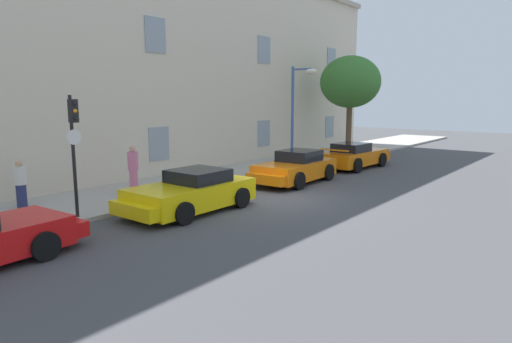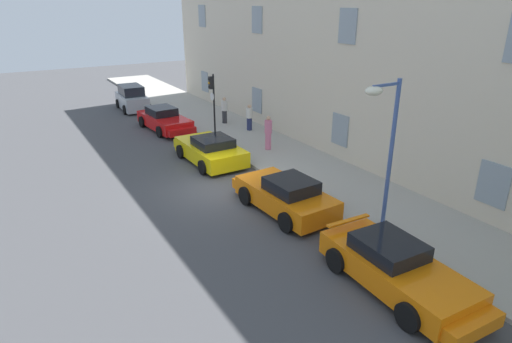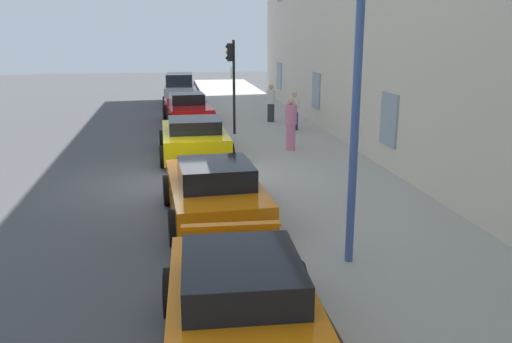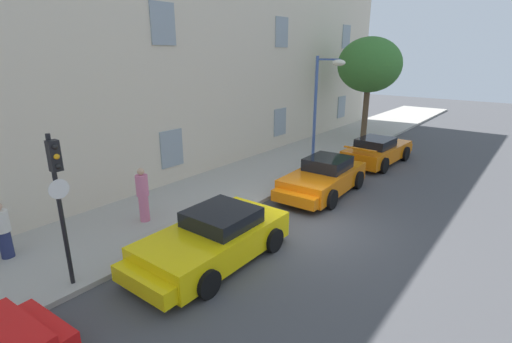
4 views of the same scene
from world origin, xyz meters
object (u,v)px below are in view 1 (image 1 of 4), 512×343
sportscar_yellow_flank (188,194)px  sportscar_white_middle (294,169)px  sportscar_tail_end (355,156)px  street_lamp (300,97)px  traffic_light (74,135)px  pedestrian_admiring (21,184)px  pedestrian_strolling (133,169)px  tree_near_kerb (350,82)px

sportscar_yellow_flank → sportscar_white_middle: size_ratio=0.99×
sportscar_tail_end → street_lamp: (-2.70, 1.77, 3.06)m
sportscar_yellow_flank → traffic_light: bearing=150.2°
pedestrian_admiring → pedestrian_strolling: 3.75m
sportscar_tail_end → pedestrian_admiring: (-15.29, 4.20, 0.31)m
tree_near_kerb → pedestrian_strolling: size_ratio=3.43×
sportscar_tail_end → sportscar_yellow_flank: bearing=-179.9°
sportscar_white_middle → sportscar_yellow_flank: bearing=-179.0°
pedestrian_strolling → pedestrian_admiring: bearing=164.9°
tree_near_kerb → traffic_light: 18.98m
traffic_light → pedestrian_admiring: traffic_light is taller
street_lamp → sportscar_white_middle: bearing=-150.9°
sportscar_yellow_flank → pedestrian_strolling: (0.29, 3.24, 0.45)m
pedestrian_admiring → tree_near_kerb: bearing=-5.1°
traffic_light → pedestrian_strolling: bearing=27.0°
sportscar_tail_end → street_lamp: street_lamp is taller
sportscar_white_middle → traffic_light: 9.44m
traffic_light → pedestrian_admiring: 3.10m
sportscar_white_middle → sportscar_tail_end: size_ratio=0.95×
sportscar_yellow_flank → traffic_light: (-2.86, 1.63, 1.98)m
tree_near_kerb → street_lamp: bearing=-173.9°
street_lamp → pedestrian_admiring: street_lamp is taller
sportscar_white_middle → pedestrian_admiring: pedestrian_admiring is taller
sportscar_tail_end → street_lamp: 4.45m
tree_near_kerb → traffic_light: (-18.85, -0.87, -2.02)m
tree_near_kerb → traffic_light: size_ratio=1.70×
traffic_light → street_lamp: size_ratio=0.71×
sportscar_yellow_flank → traffic_light: 3.84m
sportscar_white_middle → pedestrian_strolling: 6.75m
traffic_light → pedestrian_strolling: (3.14, 1.61, -1.54)m
traffic_light → pedestrian_admiring: bearing=100.4°
pedestrian_admiring → traffic_light: bearing=-79.6°
sportscar_tail_end → tree_near_kerb: tree_near_kerb is taller
traffic_light → pedestrian_strolling: 3.85m
traffic_light → street_lamp: street_lamp is taller
sportscar_tail_end → pedestrian_strolling: size_ratio=2.76×
sportscar_white_middle → tree_near_kerb: bearing=13.8°
pedestrian_admiring → pedestrian_strolling: size_ratio=0.88×
sportscar_yellow_flank → tree_near_kerb: (15.99, 2.50, 4.00)m
pedestrian_admiring → pedestrian_strolling: bearing=-15.1°
sportscar_white_middle → pedestrian_strolling: pedestrian_strolling is taller
sportscar_tail_end → street_lamp: bearing=146.8°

